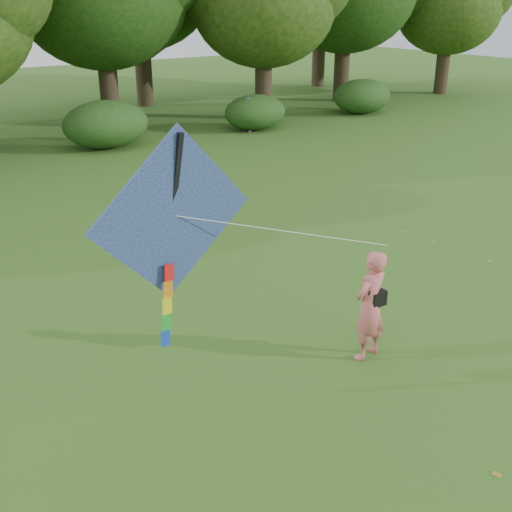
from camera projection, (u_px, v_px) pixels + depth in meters
ground at (370, 361)px, 10.94m from camera, size 100.00×100.00×0.00m
man_kite_flyer at (370, 306)px, 10.72m from camera, size 0.78×0.59×1.95m
bystander_right at (248, 115)px, 28.60m from camera, size 0.76×0.99×1.56m
crossbody_bag at (377, 297)px, 10.71m from camera, size 0.43×0.20×0.74m
flying_kite at (173, 218)px, 8.86m from camera, size 4.75×1.17×3.31m
shrub_band at (14, 139)px, 23.47m from camera, size 39.15×3.22×1.88m
fallen_leaves at (312, 295)px, 13.31m from camera, size 11.16×10.21×0.01m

